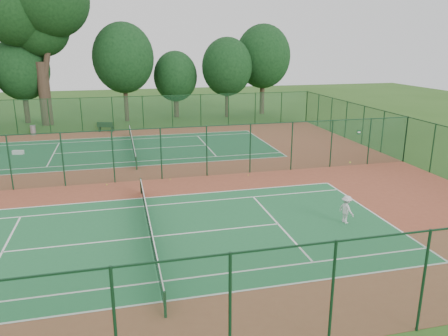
{
  "coord_description": "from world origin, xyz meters",
  "views": [
    {
      "loc": [
        -1.13,
        -28.09,
        8.84
      ],
      "look_at": [
        4.88,
        -3.79,
        1.6
      ],
      "focal_mm": 35.0,
      "sensor_mm": 36.0,
      "label": 1
    }
  ],
  "objects_px": {
    "trash_bin": "(33,130)",
    "kit_bag": "(18,152)",
    "player_near": "(346,209)",
    "bench": "(106,127)",
    "big_tree": "(37,11)"
  },
  "relations": [
    {
      "from": "trash_bin",
      "to": "kit_bag",
      "type": "xyz_separation_m",
      "value": [
        0.09,
        -8.03,
        -0.31
      ]
    },
    {
      "from": "player_near",
      "to": "bench",
      "type": "height_order",
      "value": "player_near"
    },
    {
      "from": "player_near",
      "to": "big_tree",
      "type": "relative_size",
      "value": 0.09
    },
    {
      "from": "player_near",
      "to": "bench",
      "type": "bearing_deg",
      "value": 8.57
    },
    {
      "from": "trash_bin",
      "to": "kit_bag",
      "type": "distance_m",
      "value": 8.04
    },
    {
      "from": "player_near",
      "to": "kit_bag",
      "type": "height_order",
      "value": "player_near"
    },
    {
      "from": "bench",
      "to": "kit_bag",
      "type": "bearing_deg",
      "value": -110.29
    },
    {
      "from": "player_near",
      "to": "trash_bin",
      "type": "relative_size",
      "value": 1.53
    },
    {
      "from": "bench",
      "to": "big_tree",
      "type": "distance_m",
      "value": 14.29
    },
    {
      "from": "big_tree",
      "to": "kit_bag",
      "type": "bearing_deg",
      "value": -92.78
    },
    {
      "from": "player_near",
      "to": "big_tree",
      "type": "height_order",
      "value": "big_tree"
    },
    {
      "from": "kit_bag",
      "to": "big_tree",
      "type": "xyz_separation_m",
      "value": [
        0.67,
        13.81,
        11.82
      ]
    },
    {
      "from": "player_near",
      "to": "trash_bin",
      "type": "distance_m",
      "value": 33.23
    },
    {
      "from": "player_near",
      "to": "kit_bag",
      "type": "relative_size",
      "value": 1.65
    },
    {
      "from": "player_near",
      "to": "trash_bin",
      "type": "height_order",
      "value": "player_near"
    }
  ]
}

